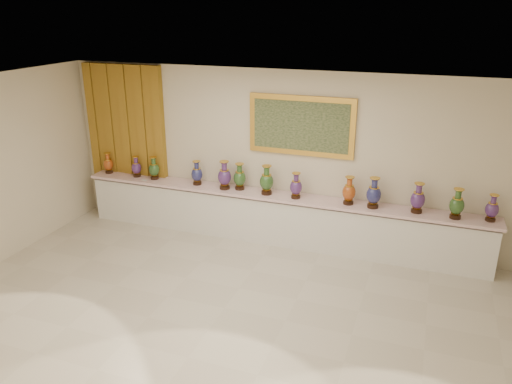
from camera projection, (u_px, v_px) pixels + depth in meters
The scene contains 17 objects.
ground at pixel (224, 308), 6.97m from camera, with size 8.00×8.00×0.00m, color beige.
room at pixel (152, 140), 9.35m from camera, with size 8.00×8.00×8.00m.
counter at pixel (275, 218), 8.81m from camera, with size 7.28×0.48×0.90m.
vase_0 at pixel (108, 164), 9.68m from camera, with size 0.24×0.24×0.40m.
vase_1 at pixel (136, 168), 9.47m from camera, with size 0.24×0.24×0.40m.
vase_2 at pixel (154, 169), 9.34m from camera, with size 0.26×0.26×0.43m.
vase_3 at pixel (197, 174), 9.05m from camera, with size 0.21×0.21×0.45m.
vase_4 at pixel (224, 177), 8.82m from camera, with size 0.31×0.31×0.51m.
vase_5 at pixel (240, 178), 8.80m from camera, with size 0.25×0.25×0.48m.
vase_6 at pixel (267, 181), 8.57m from camera, with size 0.29×0.29×0.52m.
vase_7 at pixel (296, 187), 8.40m from camera, with size 0.22×0.22×0.45m.
vase_8 at pixel (349, 192), 8.15m from camera, with size 0.23×0.23×0.47m.
vase_9 at pixel (374, 194), 8.00m from camera, with size 0.28×0.28×0.51m.
vase_10 at pixel (418, 199), 7.81m from camera, with size 0.28×0.28×0.49m.
vase_11 at pixel (457, 205), 7.59m from camera, with size 0.28×0.28×0.48m.
vase_12 at pixel (492, 209), 7.51m from camera, with size 0.25×0.25×0.42m.
label_card at pixel (144, 180), 9.33m from camera, with size 0.10×0.06×0.00m, color white.
Camera 1 is at (2.44, -5.45, 3.96)m, focal length 35.00 mm.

